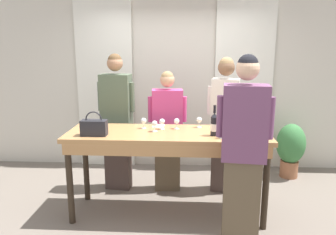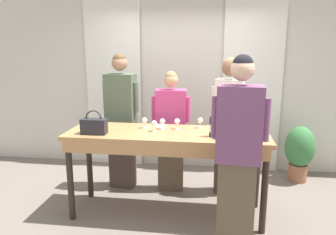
% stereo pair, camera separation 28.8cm
% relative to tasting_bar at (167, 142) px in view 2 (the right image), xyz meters
% --- Properties ---
extents(ground_plane, '(18.00, 18.00, 0.00)m').
position_rel_tasting_bar_xyz_m(ground_plane, '(0.00, 0.03, -0.88)').
color(ground_plane, '#70665B').
extents(wall_back, '(12.00, 0.06, 2.80)m').
position_rel_tasting_bar_xyz_m(wall_back, '(0.00, 1.65, 0.52)').
color(wall_back, beige).
rests_on(wall_back, ground_plane).
extents(curtain_panel_left, '(0.89, 0.03, 2.69)m').
position_rel_tasting_bar_xyz_m(curtain_panel_left, '(-1.09, 1.58, 0.47)').
color(curtain_panel_left, white).
rests_on(curtain_panel_left, ground_plane).
extents(curtain_panel_right, '(0.89, 0.03, 2.69)m').
position_rel_tasting_bar_xyz_m(curtain_panel_right, '(1.09, 1.58, 0.47)').
color(curtain_panel_right, white).
rests_on(curtain_panel_right, ground_plane).
extents(tasting_bar, '(2.26, 0.73, 0.99)m').
position_rel_tasting_bar_xyz_m(tasting_bar, '(0.00, 0.00, 0.00)').
color(tasting_bar, '#B27F4C').
rests_on(tasting_bar, ground_plane).
extents(wine_bottle, '(0.08, 0.08, 0.33)m').
position_rel_tasting_bar_xyz_m(wine_bottle, '(0.51, -0.10, 0.24)').
color(wine_bottle, black).
rests_on(wine_bottle, tasting_bar).
extents(handbag, '(0.28, 0.13, 0.27)m').
position_rel_tasting_bar_xyz_m(handbag, '(-0.78, -0.16, 0.21)').
color(handbag, '#232328').
rests_on(handbag, tasting_bar).
extents(wine_glass_front_left, '(0.07, 0.07, 0.12)m').
position_rel_tasting_bar_xyz_m(wine_glass_front_left, '(0.36, 0.25, 0.20)').
color(wine_glass_front_left, white).
rests_on(wine_glass_front_left, tasting_bar).
extents(wine_glass_front_mid, '(0.07, 0.07, 0.12)m').
position_rel_tasting_bar_xyz_m(wine_glass_front_mid, '(-0.07, 0.15, 0.20)').
color(wine_glass_front_mid, white).
rests_on(wine_glass_front_mid, tasting_bar).
extents(wine_glass_front_right, '(0.07, 0.07, 0.12)m').
position_rel_tasting_bar_xyz_m(wine_glass_front_right, '(0.10, 0.17, 0.20)').
color(wine_glass_front_right, white).
rests_on(wine_glass_front_right, tasting_bar).
extents(wine_glass_center_left, '(0.07, 0.07, 0.12)m').
position_rel_tasting_bar_xyz_m(wine_glass_center_left, '(-0.29, 0.17, 0.20)').
color(wine_glass_center_left, white).
rests_on(wine_glass_center_left, tasting_bar).
extents(wine_glass_center_mid, '(0.07, 0.07, 0.12)m').
position_rel_tasting_bar_xyz_m(wine_glass_center_mid, '(0.59, -0.20, 0.20)').
color(wine_glass_center_mid, white).
rests_on(wine_glass_center_mid, tasting_bar).
extents(wine_glass_center_right, '(0.07, 0.07, 0.12)m').
position_rel_tasting_bar_xyz_m(wine_glass_center_right, '(-0.15, 0.04, 0.20)').
color(wine_glass_center_right, white).
rests_on(wine_glass_center_right, tasting_bar).
extents(napkin, '(0.14, 0.14, 0.00)m').
position_rel_tasting_bar_xyz_m(napkin, '(-0.13, 0.29, 0.12)').
color(napkin, white).
rests_on(napkin, tasting_bar).
extents(guest_olive_jacket, '(0.51, 0.27, 1.85)m').
position_rel_tasting_bar_xyz_m(guest_olive_jacket, '(-0.72, 0.69, 0.08)').
color(guest_olive_jacket, '#473833').
rests_on(guest_olive_jacket, ground_plane).
extents(guest_pink_top, '(0.52, 0.25, 1.62)m').
position_rel_tasting_bar_xyz_m(guest_pink_top, '(-0.04, 0.69, -0.05)').
color(guest_pink_top, brown).
rests_on(guest_pink_top, ground_plane).
extents(guest_cream_sweater, '(0.46, 0.29, 1.81)m').
position_rel_tasting_bar_xyz_m(guest_cream_sweater, '(0.71, 0.69, 0.08)').
color(guest_cream_sweater, '#473833').
rests_on(guest_cream_sweater, ground_plane).
extents(host_pouring, '(0.53, 0.29, 1.88)m').
position_rel_tasting_bar_xyz_m(host_pouring, '(0.75, -0.56, 0.09)').
color(host_pouring, brown).
rests_on(host_pouring, ground_plane).
extents(potted_plant, '(0.42, 0.42, 0.82)m').
position_rel_tasting_bar_xyz_m(potted_plant, '(1.77, 1.22, -0.41)').
color(potted_plant, '#935B3D').
rests_on(potted_plant, ground_plane).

